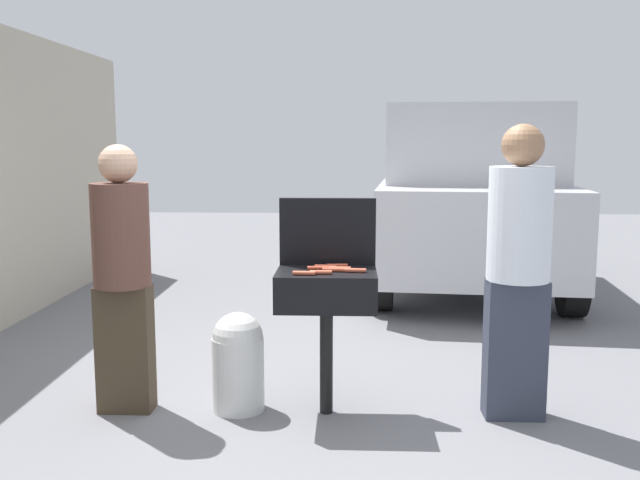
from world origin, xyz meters
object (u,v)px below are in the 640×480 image
at_px(hot_dog_7, 333,270).
at_px(parked_minivan, 467,196).
at_px(hot_dog_0, 337,266).
at_px(hot_dog_5, 304,273).
at_px(hot_dog_1, 325,267).
at_px(hot_dog_6, 355,270).
at_px(person_right, 518,262).
at_px(hot_dog_2, 321,272).
at_px(hot_dog_3, 318,268).
at_px(hot_dog_4, 340,268).
at_px(propane_tank, 238,360).
at_px(person_left, 122,269).
at_px(bbq_grill, 326,294).

xyz_separation_m(hot_dog_7, parked_minivan, (1.46, 4.08, 0.13)).
distance_m(hot_dog_0, hot_dog_5, 0.31).
bearing_deg(hot_dog_1, hot_dog_6, -33.15).
height_order(hot_dog_6, person_right, person_right).
xyz_separation_m(hot_dog_2, hot_dog_5, (-0.10, -0.03, 0.00)).
xyz_separation_m(hot_dog_0, hot_dog_2, (-0.09, -0.22, 0.00)).
bearing_deg(hot_dog_7, hot_dog_3, 150.48).
bearing_deg(parked_minivan, hot_dog_4, 76.12).
distance_m(hot_dog_0, hot_dog_1, 0.08).
bearing_deg(propane_tank, hot_dog_0, 8.26).
bearing_deg(parked_minivan, hot_dog_0, 75.47).
height_order(hot_dog_4, hot_dog_7, same).
xyz_separation_m(hot_dog_2, person_left, (-1.20, 0.10, -0.01)).
bearing_deg(parked_minivan, hot_dog_5, 74.31).
xyz_separation_m(propane_tank, person_left, (-0.69, -0.03, 0.57)).
distance_m(hot_dog_0, hot_dog_2, 0.24).
distance_m(hot_dog_1, hot_dog_4, 0.11).
height_order(hot_dog_0, hot_dog_5, same).
bearing_deg(hot_dog_5, hot_dog_6, 18.38).
bearing_deg(hot_dog_7, person_left, 179.28).
distance_m(person_left, parked_minivan, 4.90).
height_order(hot_dog_0, hot_dog_1, same).
bearing_deg(hot_dog_5, hot_dog_7, 34.24).
xyz_separation_m(bbq_grill, hot_dog_3, (-0.05, 0.02, 0.15)).
bearing_deg(hot_dog_4, parked_minivan, 70.64).
height_order(hot_dog_6, parked_minivan, parked_minivan).
xyz_separation_m(hot_dog_3, hot_dog_6, (0.22, -0.07, 0.00)).
bearing_deg(bbq_grill, hot_dog_5, -131.84).
bearing_deg(person_right, parked_minivan, -97.38).
distance_m(hot_dog_3, hot_dog_7, 0.10).
xyz_separation_m(hot_dog_7, person_left, (-1.28, 0.02, -0.01)).
relative_size(hot_dog_7, parked_minivan, 0.03).
distance_m(bbq_grill, parked_minivan, 4.33).
xyz_separation_m(bbq_grill, person_right, (1.13, -0.02, 0.21)).
bearing_deg(hot_dog_1, hot_dog_3, -129.04).
height_order(person_right, parked_minivan, parked_minivan).
xyz_separation_m(hot_dog_0, hot_dog_7, (-0.02, -0.14, 0.00)).
bearing_deg(bbq_grill, person_right, -0.78).
bearing_deg(hot_dog_6, hot_dog_2, -160.61).
relative_size(propane_tank, person_left, 0.38).
bearing_deg(hot_dog_3, parked_minivan, 68.98).
distance_m(hot_dog_6, parked_minivan, 4.31).
distance_m(hot_dog_1, propane_tank, 0.79).
relative_size(bbq_grill, person_right, 0.50).
relative_size(hot_dog_3, parked_minivan, 0.03).
bearing_deg(parked_minivan, hot_dog_7, 75.82).
relative_size(hot_dog_2, hot_dog_3, 1.00).
xyz_separation_m(hot_dog_4, hot_dog_6, (0.09, -0.06, 0.00)).
relative_size(hot_dog_6, propane_tank, 0.21).
xyz_separation_m(hot_dog_6, person_left, (-1.41, 0.03, -0.01)).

